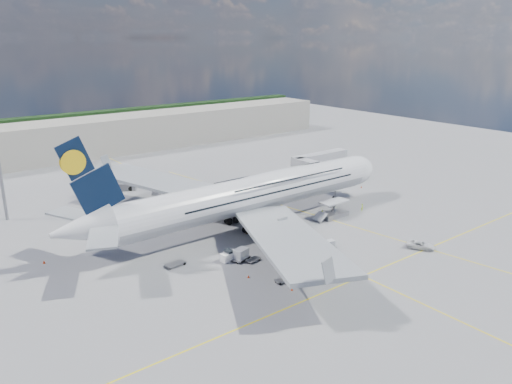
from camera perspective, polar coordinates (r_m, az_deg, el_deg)
ground at (r=97.93m, az=3.15°, el=-5.40°), size 300.00×300.00×0.00m
taxi_line_main at (r=97.93m, az=3.15°, el=-5.40°), size 0.25×220.00×0.01m
taxi_line_cross at (r=85.27m, az=12.10°, el=-9.37°), size 120.00×0.25×0.01m
taxi_line_diag at (r=113.65m, az=5.19°, el=-2.19°), size 14.16×99.06×0.01m
airliner at (r=103.02m, az=-0.32°, el=-0.15°), size 77.26×79.15×23.71m
jet_bridge at (r=129.81m, az=7.11°, el=3.37°), size 18.80×12.10×8.50m
cargo_loader at (r=110.40m, az=8.79°, el=-2.23°), size 8.53×3.20×3.67m
terminal at (r=176.40m, az=-17.57°, el=6.08°), size 180.00×16.00×12.00m
tree_line at (r=233.05m, az=-12.27°, el=8.52°), size 160.00×6.00×8.00m
dolly_row_a at (r=88.44m, az=-0.36°, el=-7.73°), size 3.00×1.99×0.41m
dolly_row_b at (r=88.49m, az=-1.72°, el=-7.12°), size 3.79×2.67×2.17m
dolly_row_c at (r=81.50m, az=3.14°, el=-10.05°), size 3.01×2.28×0.39m
dolly_back at (r=87.86m, az=-9.20°, el=-8.09°), size 3.63×2.23×0.50m
dolly_nose_far at (r=94.21m, az=8.36°, el=-5.93°), size 2.77×1.78×1.63m
dolly_nose_near at (r=100.04m, az=4.85°, el=-4.72°), size 3.45×2.71×0.45m
baggage_tug at (r=88.62m, az=-3.09°, el=-7.30°), size 3.34×1.86×1.99m
catering_truck_inner at (r=108.26m, az=-7.33°, el=-2.27°), size 6.67×3.87×3.73m
catering_truck_outer at (r=132.99m, az=-15.12°, el=1.08°), size 7.92×5.94×4.36m
service_van at (r=98.20m, az=18.32°, el=-5.78°), size 4.51×5.63×1.42m
crew_nose at (r=115.49m, az=12.04°, el=-1.73°), size 0.76×0.70×1.75m
crew_loader at (r=116.74m, az=9.00°, el=-1.35°), size 1.08×1.05×1.76m
crew_wing at (r=90.71m, az=1.95°, el=-6.76°), size 0.76×0.97×1.53m
crew_van at (r=110.16m, az=7.56°, el=-2.47°), size 0.87×0.93×1.59m
crew_tug at (r=84.81m, az=8.45°, el=-8.56°), size 1.47×1.19×1.99m
cone_nose at (r=133.50m, az=11.95°, el=0.57°), size 0.39×0.39×0.50m
cone_wing_left_inner at (r=117.22m, az=-5.52°, el=-1.44°), size 0.46×0.46×0.59m
cone_wing_left_outer at (r=114.20m, az=-11.50°, el=-2.23°), size 0.45×0.45×0.57m
cone_wing_right_inner at (r=82.79m, az=-0.87°, el=-9.62°), size 0.39×0.39×0.50m
cone_wing_right_outer at (r=79.18m, az=4.13°, el=-10.99°), size 0.39×0.39×0.50m
cone_tail at (r=95.09m, az=-23.07°, el=-7.37°), size 0.46×0.46×0.58m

